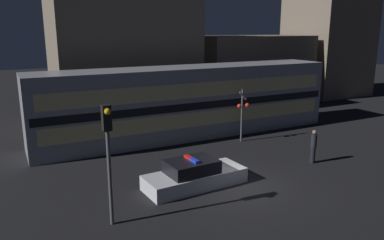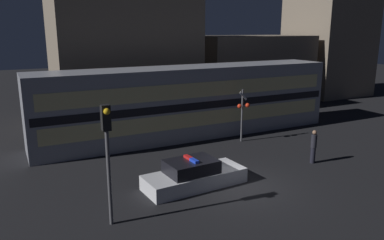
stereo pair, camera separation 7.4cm
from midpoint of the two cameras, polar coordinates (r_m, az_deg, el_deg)
ground_plane at (r=17.42m, az=7.66°, el=-9.96°), size 120.00×120.00×0.00m
train at (r=24.68m, az=-0.41°, el=2.82°), size 20.25×3.12×4.60m
police_car at (r=17.10m, az=0.21°, el=-8.45°), size 4.78×2.04×1.38m
pedestrian at (r=20.83m, az=17.93°, el=-3.81°), size 0.30×0.30×1.80m
crossing_signal_near at (r=23.52m, az=7.62°, el=1.46°), size 0.87×0.33×3.34m
traffic_light_corner at (r=13.32m, az=-12.83°, el=-3.52°), size 0.30×0.46×4.46m
building_left at (r=30.26m, az=-10.34°, el=10.41°), size 10.83×6.35×10.68m
building_center at (r=37.39m, az=8.54°, el=7.74°), size 11.25×6.59×6.35m
building_right at (r=43.49m, az=19.86°, el=10.90°), size 7.23×7.00×10.88m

